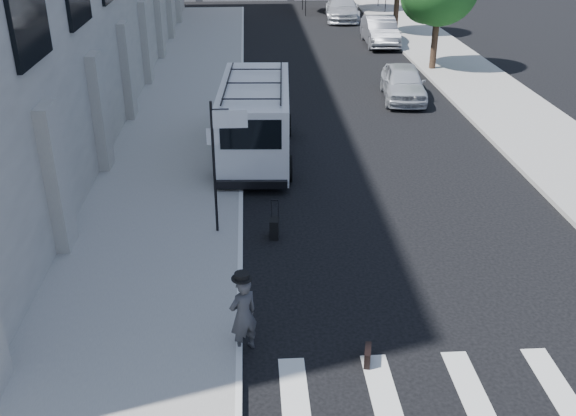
{
  "coord_description": "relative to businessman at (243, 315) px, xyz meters",
  "views": [
    {
      "loc": [
        -1.66,
        -11.74,
        8.12
      ],
      "look_at": [
        -0.81,
        2.08,
        1.3
      ],
      "focal_mm": 40.0,
      "sensor_mm": 36.0,
      "label": 1
    }
  ],
  "objects": [
    {
      "name": "cargo_van",
      "position": [
        0.41,
        10.5,
        0.48
      ],
      "size": [
        2.69,
        6.9,
        2.54
      ],
      "rotation": [
        0.0,
        0.0,
        -0.05
      ],
      "color": "silver",
      "rests_on": "ground"
    },
    {
      "name": "parked_car_b",
      "position": [
        8.02,
        27.9,
        -0.02
      ],
      "size": [
        1.83,
        4.92,
        1.61
      ],
      "primitive_type": "imported",
      "rotation": [
        0.0,
        0.0,
        -0.03
      ],
      "color": "slate",
      "rests_on": "ground"
    },
    {
      "name": "briefcase",
      "position": [
        2.36,
        -0.55,
        -0.65
      ],
      "size": [
        0.21,
        0.46,
        0.34
      ],
      "primitive_type": "cube",
      "rotation": [
        0.0,
        0.0,
        -0.22
      ],
      "color": "black",
      "rests_on": "ground"
    },
    {
      "name": "parked_car_c",
      "position": [
        6.95,
        36.4,
        -0.02
      ],
      "size": [
        2.72,
        5.71,
        1.61
      ],
      "primitive_type": "imported",
      "rotation": [
        0.0,
        0.0,
        -0.09
      ],
      "color": "#B4B6BD",
      "rests_on": "ground"
    },
    {
      "name": "businessman",
      "position": [
        0.0,
        0.0,
        0.0
      ],
      "size": [
        0.72,
        0.65,
        1.65
      ],
      "primitive_type": "imported",
      "rotation": [
        0.0,
        0.0,
        3.71
      ],
      "color": "#3B3B3E",
      "rests_on": "ground"
    },
    {
      "name": "ground",
      "position": [
        1.9,
        1.55,
        -0.82
      ],
      "size": [
        120.0,
        120.0,
        0.0
      ],
      "primitive_type": "plane",
      "color": "black",
      "rests_on": "ground"
    },
    {
      "name": "sidewalk_right",
      "position": [
        10.9,
        21.55,
        -0.75
      ],
      "size": [
        4.0,
        56.0,
        0.15
      ],
      "primitive_type": "cube",
      "color": "gray",
      "rests_on": "ground"
    },
    {
      "name": "sidewalk_left",
      "position": [
        -2.35,
        17.55,
        -0.75
      ],
      "size": [
        4.5,
        48.0,
        0.15
      ],
      "primitive_type": "cube",
      "color": "gray",
      "rests_on": "ground"
    },
    {
      "name": "suitcase",
      "position": [
        0.79,
        4.55,
        -0.55
      ],
      "size": [
        0.27,
        0.39,
        1.02
      ],
      "rotation": [
        0.0,
        0.0,
        -0.12
      ],
      "color": "black",
      "rests_on": "ground"
    },
    {
      "name": "sign_pole",
      "position": [
        -0.46,
        4.75,
        1.83
      ],
      "size": [
        1.03,
        0.07,
        3.5
      ],
      "color": "black",
      "rests_on": "sidewalk_left"
    },
    {
      "name": "parked_car_a",
      "position": [
        6.91,
        16.79,
        -0.09
      ],
      "size": [
        2.2,
        4.49,
        1.47
      ],
      "primitive_type": "imported",
      "rotation": [
        0.0,
        0.0,
        -0.11
      ],
      "color": "#B5B8BE",
      "rests_on": "ground"
    }
  ]
}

